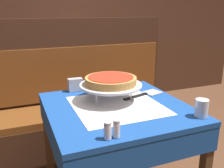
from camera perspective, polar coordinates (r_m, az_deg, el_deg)
The scene contains 12 objects.
dining_table_front at distance 1.56m, azimuth 1.08°, elevation -8.44°, with size 0.83×0.83×0.77m.
dining_table_rear at distance 3.04m, azimuth -6.93°, elevation 3.53°, with size 0.75×0.75×0.76m.
booth_bench at distance 2.43m, azimuth -5.39°, elevation -6.95°, with size 1.65×0.49×1.25m.
back_wall_panel at distance 3.42m, azimuth -13.05°, elevation 14.16°, with size 6.00×0.04×2.40m, color #4C2D1E.
pizza_pan_stand at distance 1.57m, azimuth -0.41°, elevation -0.35°, with size 0.39×0.39×0.11m.
deep_dish_pizza at distance 1.56m, azimuth -0.41°, elevation 0.85°, with size 0.32×0.32×0.05m.
pizza_server at distance 1.71m, azimuth 7.35°, elevation -2.35°, with size 0.32×0.15×0.01m.
water_glass_near at distance 1.43m, azimuth 19.77°, elevation -5.19°, with size 0.07×0.07×0.10m.
salt_shaker at distance 1.13m, azimuth -1.02°, elevation -10.61°, with size 0.04×0.04×0.08m.
pepper_shaker at distance 1.14m, azimuth 1.03°, elevation -10.20°, with size 0.03×0.03×0.08m.
napkin_holder at distance 1.79m, azimuth -8.39°, elevation -0.14°, with size 0.10×0.05×0.09m.
condiment_caddy at distance 3.08m, azimuth -8.13°, elevation 6.69°, with size 0.12×0.12×0.15m.
Camera 1 is at (-0.55, -1.30, 1.33)m, focal length 40.00 mm.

